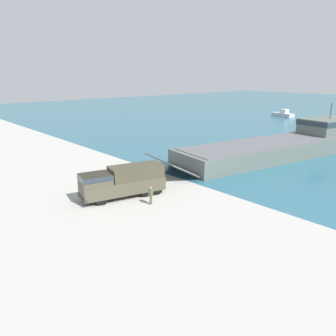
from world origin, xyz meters
TOP-DOWN VIEW (x-y plane):
  - ground_plane at (0.00, 0.00)m, footprint 240.00×240.00m
  - landing_craft at (1.57, 25.67)m, footprint 13.24×37.62m
  - military_truck at (0.03, -3.00)m, footprint 4.16×8.40m
  - soldier_on_ramp at (3.32, -2.22)m, footprint 0.39×0.50m
  - moored_boat_b at (-22.25, 65.80)m, footprint 6.37×3.30m
  - mooring_bollard at (-7.19, 4.47)m, footprint 0.27×0.27m

SIDE VIEW (x-z plane):
  - ground_plane at x=0.00m, z-range 0.00..0.00m
  - mooring_bollard at x=-7.19m, z-range 0.03..0.79m
  - moored_boat_b at x=-22.25m, z-range -0.35..1.72m
  - soldier_on_ramp at x=3.32m, z-range 0.13..1.83m
  - military_truck at x=0.03m, z-range 0.12..3.07m
  - landing_craft at x=1.57m, z-range -1.86..5.20m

